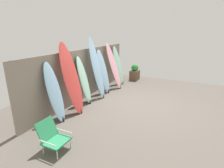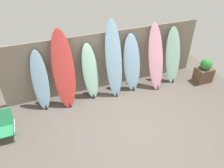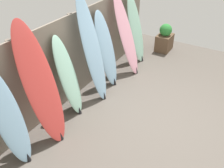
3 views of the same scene
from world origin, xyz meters
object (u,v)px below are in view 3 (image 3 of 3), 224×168
object	(u,v)px
surfboard_skyblue_0	(9,119)
planter_box	(165,39)
surfboard_skyblue_3	(93,51)
surfboard_seafoam_6	(136,30)
surfboard_pink_5	(126,35)
surfboard_seafoam_2	(68,77)
surfboard_skyblue_4	(106,50)
surfboard_red_1	(41,87)

from	to	relation	value
surfboard_skyblue_0	planter_box	xyz separation A→B (m)	(5.03, -0.58, -0.45)
surfboard_skyblue_3	surfboard_seafoam_6	world-z (taller)	surfboard_skyblue_3
surfboard_pink_5	surfboard_seafoam_2	bearing A→B (deg)	175.44
surfboard_skyblue_3	planter_box	bearing A→B (deg)	-9.06
surfboard_skyblue_4	surfboard_red_1	bearing A→B (deg)	-179.24
surfboard_skyblue_4	planter_box	distance (m)	2.48
surfboard_red_1	surfboard_skyblue_4	distance (m)	2.03
surfboard_skyblue_0	surfboard_seafoam_2	size ratio (longest dim) A/B	1.01
surfboard_seafoam_6	planter_box	distance (m)	1.19
surfboard_seafoam_2	surfboard_skyblue_3	size ratio (longest dim) A/B	0.73
surfboard_seafoam_2	surfboard_seafoam_6	size ratio (longest dim) A/B	0.93
surfboard_seafoam_2	surfboard_skyblue_4	distance (m)	1.28
surfboard_skyblue_3	surfboard_skyblue_4	xyz separation A→B (m)	(0.60, 0.05, -0.25)
surfboard_skyblue_3	surfboard_seafoam_6	size ratio (longest dim) A/B	1.28
surfboard_skyblue_3	planter_box	size ratio (longest dim) A/B	2.76
surfboard_pink_5	surfboard_skyblue_0	bearing A→B (deg)	177.27
surfboard_pink_5	surfboard_seafoam_6	world-z (taller)	surfboard_pink_5
surfboard_skyblue_0	surfboard_pink_5	world-z (taller)	surfboard_pink_5
surfboard_skyblue_4	planter_box	bearing A→B (deg)	-12.51
surfboard_skyblue_0	surfboard_seafoam_2	xyz separation A→B (m)	(1.38, -0.00, -0.01)
surfboard_skyblue_0	surfboard_seafoam_2	distance (m)	1.38
surfboard_skyblue_0	surfboard_skyblue_3	bearing A→B (deg)	-3.04
surfboard_skyblue_4	surfboard_seafoam_6	size ratio (longest dim) A/B	0.99
surfboard_skyblue_0	surfboard_skyblue_3	size ratio (longest dim) A/B	0.74
surfboard_skyblue_3	surfboard_skyblue_4	distance (m)	0.65
surfboard_seafoam_2	surfboard_skyblue_3	bearing A→B (deg)	-9.07
surfboard_skyblue_0	surfboard_red_1	bearing A→B (deg)	-7.44
surfboard_red_1	planter_box	distance (m)	4.47
surfboard_seafoam_2	surfboard_pink_5	xyz separation A→B (m)	(2.02, -0.16, 0.16)
surfboard_red_1	surfboard_skyblue_3	world-z (taller)	surfboard_skyblue_3
surfboard_seafoam_2	planter_box	world-z (taller)	surfboard_seafoam_2
planter_box	surfboard_skyblue_4	bearing A→B (deg)	167.49
surfboard_red_1	surfboard_pink_5	bearing A→B (deg)	-1.64
surfboard_skyblue_3	surfboard_skyblue_4	world-z (taller)	surfboard_skyblue_3
surfboard_seafoam_2	surfboard_seafoam_6	xyz separation A→B (m)	(2.68, -0.09, 0.06)
surfboard_skyblue_3	surfboard_seafoam_6	distance (m)	2.02
surfboard_red_1	surfboard_seafoam_2	size ratio (longest dim) A/B	1.31
planter_box	surfboard_pink_5	bearing A→B (deg)	165.53
surfboard_seafoam_2	planter_box	xyz separation A→B (m)	(3.65, -0.58, -0.44)
surfboard_seafoam_2	surfboard_seafoam_6	distance (m)	2.68
surfboard_skyblue_0	surfboard_seafoam_6	distance (m)	4.07
surfboard_seafoam_2	surfboard_pink_5	size ratio (longest dim) A/B	0.84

